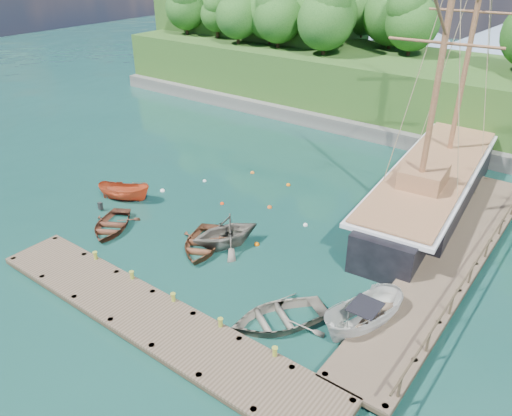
# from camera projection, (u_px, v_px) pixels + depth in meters

# --- Properties ---
(ground) EXTENTS (160.00, 160.00, 0.00)m
(ground) POSITION_uv_depth(u_px,v_px,m) (213.00, 251.00, 29.10)
(ground) COLOR #11352F
(ground) RESTS_ON ground
(dock_near) EXTENTS (20.00, 3.20, 1.10)m
(dock_near) POSITION_uv_depth(u_px,v_px,m) (152.00, 319.00, 23.26)
(dock_near) COLOR #48392B
(dock_near) RESTS_ON ground
(dock_east) EXTENTS (3.20, 24.00, 1.10)m
(dock_east) POSITION_uv_depth(u_px,v_px,m) (451.00, 258.00, 27.72)
(dock_east) COLOR #48392B
(dock_east) RESTS_ON ground
(bollard_0) EXTENTS (0.26, 0.26, 0.45)m
(bollard_0) POSITION_uv_depth(u_px,v_px,m) (98.00, 268.00, 27.64)
(bollard_0) COLOR olive
(bollard_0) RESTS_ON ground
(bollard_1) EXTENTS (0.26, 0.26, 0.45)m
(bollard_1) POSITION_uv_depth(u_px,v_px,m) (134.00, 288.00, 26.04)
(bollard_1) COLOR olive
(bollard_1) RESTS_ON ground
(bollard_2) EXTENTS (0.26, 0.26, 0.45)m
(bollard_2) POSITION_uv_depth(u_px,v_px,m) (175.00, 310.00, 24.45)
(bollard_2) COLOR olive
(bollard_2) RESTS_ON ground
(bollard_3) EXTENTS (0.26, 0.26, 0.45)m
(bollard_3) POSITION_uv_depth(u_px,v_px,m) (221.00, 336.00, 22.86)
(bollard_3) COLOR olive
(bollard_3) RESTS_ON ground
(bollard_4) EXTENTS (0.26, 0.26, 0.45)m
(bollard_4) POSITION_uv_depth(u_px,v_px,m) (274.00, 366.00, 21.27)
(bollard_4) COLOR olive
(bollard_4) RESTS_ON ground
(rowboat_0) EXTENTS (4.59, 5.00, 0.85)m
(rowboat_0) POSITION_uv_depth(u_px,v_px,m) (112.00, 229.00, 31.32)
(rowboat_0) COLOR #572E1F
(rowboat_0) RESTS_ON ground
(rowboat_1) EXTENTS (4.98, 5.25, 2.18)m
(rowboat_1) POSITION_uv_depth(u_px,v_px,m) (226.00, 246.00, 29.63)
(rowboat_1) COLOR #635F54
(rowboat_1) RESTS_ON ground
(rowboat_2) EXTENTS (4.72, 5.24, 0.89)m
(rowboat_2) POSITION_uv_depth(u_px,v_px,m) (202.00, 248.00, 29.39)
(rowboat_2) COLOR brown
(rowboat_2) RESTS_ON ground
(rowboat_3) EXTENTS (5.41, 5.83, 0.98)m
(rowboat_3) POSITION_uv_depth(u_px,v_px,m) (278.00, 323.00, 23.66)
(rowboat_3) COLOR slate
(rowboat_3) RESTS_ON ground
(motorboat_orange) EXTENTS (4.01, 2.88, 1.45)m
(motorboat_orange) POSITION_uv_depth(u_px,v_px,m) (126.00, 200.00, 34.85)
(motorboat_orange) COLOR #BE4521
(motorboat_orange) RESTS_ON ground
(cabin_boat_white) EXTENTS (3.08, 5.12, 1.86)m
(cabin_boat_white) POSITION_uv_depth(u_px,v_px,m) (362.00, 331.00, 23.20)
(cabin_boat_white) COLOR silver
(cabin_boat_white) RESTS_ON ground
(schooner) EXTENTS (6.91, 27.85, 20.46)m
(schooner) POSITION_uv_depth(u_px,v_px,m) (432.00, 187.00, 34.04)
(schooner) COLOR black
(schooner) RESTS_ON ground
(mooring_buoy_0) EXTENTS (0.35, 0.35, 0.35)m
(mooring_buoy_0) POSITION_uv_depth(u_px,v_px,m) (163.00, 191.00, 36.07)
(mooring_buoy_0) COLOR white
(mooring_buoy_0) RESTS_ON ground
(mooring_buoy_1) EXTENTS (0.27, 0.27, 0.27)m
(mooring_buoy_1) POSITION_uv_depth(u_px,v_px,m) (222.00, 204.00, 34.32)
(mooring_buoy_1) COLOR #F53506
(mooring_buoy_1) RESTS_ON ground
(mooring_buoy_2) EXTENTS (0.32, 0.32, 0.32)m
(mooring_buoy_2) POSITION_uv_depth(u_px,v_px,m) (270.00, 208.00, 33.85)
(mooring_buoy_2) COLOR #D25318
(mooring_buoy_2) RESTS_ON ground
(mooring_buoy_3) EXTENTS (0.31, 0.31, 0.31)m
(mooring_buoy_3) POSITION_uv_depth(u_px,v_px,m) (305.00, 226.00, 31.73)
(mooring_buoy_3) COLOR silver
(mooring_buoy_3) RESTS_ON ground
(mooring_buoy_4) EXTENTS (0.31, 0.31, 0.31)m
(mooring_buoy_4) POSITION_uv_depth(u_px,v_px,m) (252.00, 173.00, 38.87)
(mooring_buoy_4) COLOR orange
(mooring_buoy_4) RESTS_ON ground
(mooring_buoy_5) EXTENTS (0.31, 0.31, 0.31)m
(mooring_buoy_5) POSITION_uv_depth(u_px,v_px,m) (288.00, 185.00, 36.93)
(mooring_buoy_5) COLOR orange
(mooring_buoy_5) RESTS_ON ground
(mooring_buoy_6) EXTENTS (0.27, 0.27, 0.27)m
(mooring_buoy_6) POSITION_uv_depth(u_px,v_px,m) (205.00, 181.00, 37.55)
(mooring_buoy_6) COLOR silver
(mooring_buoy_6) RESTS_ON ground
(mooring_buoy_7) EXTENTS (0.32, 0.32, 0.32)m
(mooring_buoy_7) POSITION_uv_depth(u_px,v_px,m) (257.00, 245.00, 29.72)
(mooring_buoy_7) COLOR #DC6200
(mooring_buoy_7) RESTS_ON ground
(headland) EXTENTS (51.00, 19.31, 12.90)m
(headland) POSITION_uv_depth(u_px,v_px,m) (311.00, 47.00, 55.35)
(headland) COLOR #474744
(headland) RESTS_ON ground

